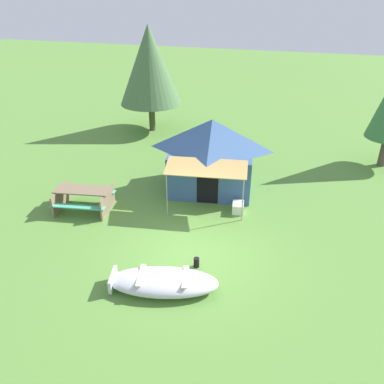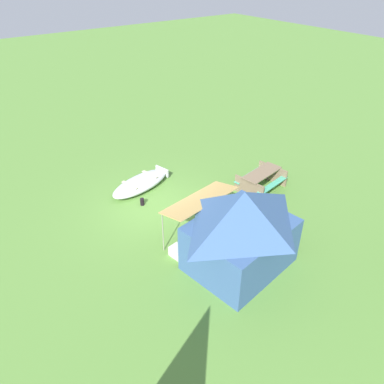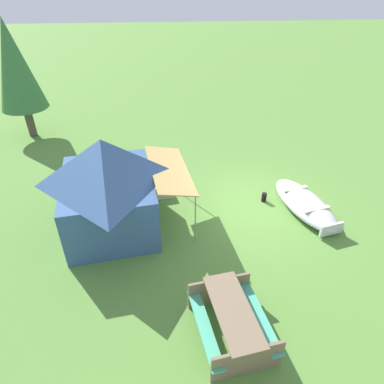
% 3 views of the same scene
% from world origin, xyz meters
% --- Properties ---
extents(ground_plane, '(80.00, 80.00, 0.00)m').
position_xyz_m(ground_plane, '(0.00, 0.00, 0.00)').
color(ground_plane, '#598939').
extents(beached_rowboat, '(3.06, 1.77, 0.48)m').
position_xyz_m(beached_rowboat, '(-0.28, -1.76, 0.25)').
color(beached_rowboat, silver).
rests_on(beached_rowboat, ground_plane).
extents(canvas_cabin_tent, '(3.61, 3.98, 2.77)m').
position_xyz_m(canvas_cabin_tent, '(-0.50, 4.12, 1.44)').
color(canvas_cabin_tent, '#38588B').
rests_on(canvas_cabin_tent, ground_plane).
extents(picnic_table, '(2.11, 1.72, 0.79)m').
position_xyz_m(picnic_table, '(-4.36, 1.28, 0.49)').
color(picnic_table, '#7E684F').
rests_on(picnic_table, ground_plane).
extents(cooler_box, '(0.47, 0.58, 0.35)m').
position_xyz_m(cooler_box, '(0.85, 2.66, 0.17)').
color(cooler_box, beige).
rests_on(cooler_box, ground_plane).
extents(fuel_can, '(0.16, 0.16, 0.29)m').
position_xyz_m(fuel_can, '(0.30, -0.63, 0.15)').
color(fuel_can, black).
rests_on(fuel_can, ground_plane).
extents(pine_tree_back_left, '(3.18, 3.18, 5.35)m').
position_xyz_m(pine_tree_back_left, '(-5.22, 9.81, 3.40)').
color(pine_tree_back_left, '#44442A').
rests_on(pine_tree_back_left, ground_plane).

